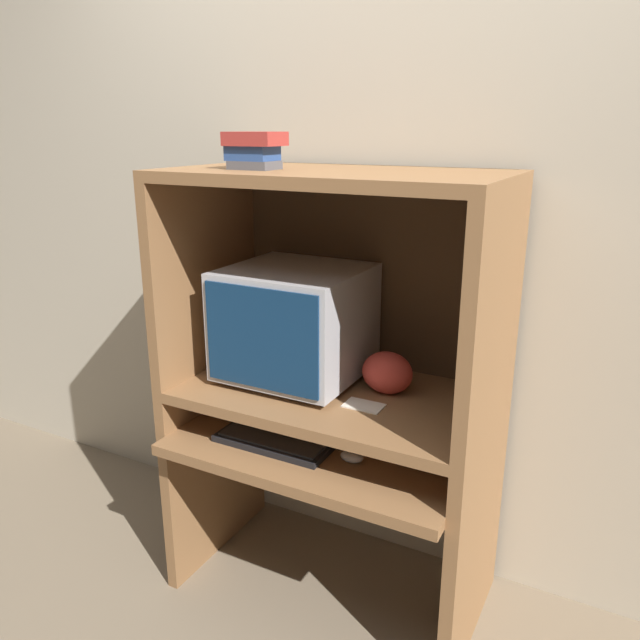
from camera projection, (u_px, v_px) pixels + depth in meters
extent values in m
plane|color=#756651|center=(292.00, 638.00, 2.04)|extent=(12.00, 12.00, 0.00)
cube|color=#B2A893|center=(379.00, 215.00, 2.19)|extent=(6.00, 0.06, 2.60)
cube|color=brown|center=(217.00, 475.00, 2.41)|extent=(0.04, 0.58, 0.61)
cube|color=brown|center=(473.00, 554.00, 1.97)|extent=(0.04, 0.58, 0.61)
cube|color=brown|center=(310.00, 458.00, 1.97)|extent=(0.96, 0.39, 0.04)
cube|color=brown|center=(212.00, 383.00, 2.30)|extent=(0.04, 0.58, 0.16)
cube|color=brown|center=(483.00, 445.00, 1.85)|extent=(0.04, 0.58, 0.16)
cube|color=brown|center=(333.00, 394.00, 2.06)|extent=(0.96, 0.58, 0.04)
cube|color=brown|center=(206.00, 269.00, 2.17)|extent=(0.04, 0.58, 0.71)
cube|color=brown|center=(495.00, 306.00, 1.73)|extent=(0.04, 0.58, 0.71)
cube|color=brown|center=(335.00, 176.00, 1.85)|extent=(0.96, 0.58, 0.04)
cube|color=#48321E|center=(370.00, 269.00, 2.18)|extent=(0.96, 0.01, 0.71)
cylinder|color=#B2B2B7|center=(296.00, 373.00, 2.16)|extent=(0.24, 0.24, 0.02)
cube|color=#B2B2B7|center=(296.00, 321.00, 2.10)|extent=(0.44, 0.42, 0.36)
cube|color=navy|center=(261.00, 339.00, 1.92)|extent=(0.40, 0.01, 0.33)
cube|color=black|center=(274.00, 441.00, 2.02)|extent=(0.38, 0.16, 0.02)
cube|color=#333335|center=(274.00, 438.00, 2.01)|extent=(0.35, 0.13, 0.01)
ellipsoid|color=#B7B7B7|center=(352.00, 457.00, 1.91)|extent=(0.07, 0.05, 0.03)
ellipsoid|color=#BC382D|center=(387.00, 373.00, 2.01)|extent=(0.17, 0.13, 0.14)
cube|color=#4C4C51|center=(255.00, 165.00, 1.87)|extent=(0.14, 0.10, 0.03)
cube|color=navy|center=(253.00, 153.00, 1.86)|extent=(0.14, 0.10, 0.04)
cube|color=maroon|center=(255.00, 139.00, 1.84)|extent=(0.16, 0.12, 0.04)
cube|color=beige|center=(364.00, 406.00, 1.93)|extent=(0.12, 0.08, 0.00)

